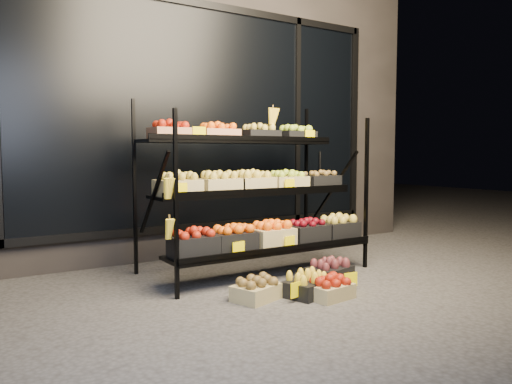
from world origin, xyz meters
TOP-DOWN VIEW (x-y plane):
  - ground at (0.00, 0.00)m, footprint 24.00×24.00m
  - building at (0.00, 2.59)m, footprint 6.00×2.08m
  - display_rack at (-0.01, 0.60)m, footprint 2.18×1.02m
  - tag_floor_a at (-0.28, -0.40)m, footprint 0.13×0.01m
  - tag_floor_b at (0.28, -0.40)m, footprint 0.13×0.01m
  - floor_crate_left at (-0.51, -0.18)m, footprint 0.43×0.37m
  - floor_crate_midleft at (-0.10, -0.31)m, footprint 0.44×0.37m
  - floor_crate_midright at (0.00, -0.46)m, footprint 0.37×0.29m
  - floor_crate_right at (0.35, -0.05)m, footprint 0.45×0.37m

SIDE VIEW (x-z plane):
  - ground at x=0.00m, z-range 0.00..0.00m
  - tag_floor_a at x=-0.28m, z-range 0.00..0.12m
  - tag_floor_b at x=0.28m, z-range 0.00..0.12m
  - floor_crate_midright at x=0.00m, z-range -0.01..0.18m
  - floor_crate_left at x=-0.51m, z-range -0.01..0.18m
  - floor_crate_midleft at x=-0.10m, z-range -0.01..0.19m
  - floor_crate_right at x=0.35m, z-range -0.01..0.19m
  - display_rack at x=-0.01m, z-range -0.08..1.65m
  - building at x=0.00m, z-range 0.00..3.50m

